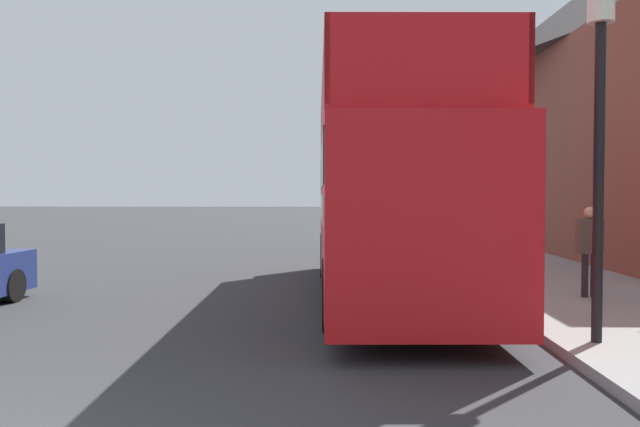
{
  "coord_description": "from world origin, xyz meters",
  "views": [
    {
      "loc": [
        2.8,
        -3.64,
        1.99
      ],
      "look_at": [
        2.5,
        9.3,
        1.59
      ],
      "focal_mm": 35.0,
      "sensor_mm": 36.0,
      "label": 1
    }
  ],
  "objects_px": {
    "pedestrian_third": "(590,243)",
    "parked_car_ahead_of_bus": "(382,233)",
    "tour_bus": "(387,199)",
    "lamp_post_nearest": "(600,85)",
    "lamp_post_third": "(418,159)",
    "lamp_post_second": "(456,138)"
  },
  "relations": [
    {
      "from": "tour_bus",
      "to": "parked_car_ahead_of_bus",
      "type": "height_order",
      "value": "tour_bus"
    },
    {
      "from": "tour_bus",
      "to": "parked_car_ahead_of_bus",
      "type": "xyz_separation_m",
      "value": [
        0.59,
        8.61,
        -1.19
      ]
    },
    {
      "from": "pedestrian_third",
      "to": "lamp_post_second",
      "type": "xyz_separation_m",
      "value": [
        -1.38,
        5.22,
        2.34
      ]
    },
    {
      "from": "parked_car_ahead_of_bus",
      "to": "pedestrian_third",
      "type": "distance_m",
      "value": 9.81
    },
    {
      "from": "pedestrian_third",
      "to": "lamp_post_nearest",
      "type": "relative_size",
      "value": 0.35
    },
    {
      "from": "parked_car_ahead_of_bus",
      "to": "pedestrian_third",
      "type": "height_order",
      "value": "pedestrian_third"
    },
    {
      "from": "pedestrian_third",
      "to": "parked_car_ahead_of_bus",
      "type": "bearing_deg",
      "value": 107.78
    },
    {
      "from": "pedestrian_third",
      "to": "lamp_post_third",
      "type": "distance_m",
      "value": 14.09
    },
    {
      "from": "lamp_post_nearest",
      "to": "pedestrian_third",
      "type": "bearing_deg",
      "value": 69.26
    },
    {
      "from": "lamp_post_second",
      "to": "parked_car_ahead_of_bus",
      "type": "bearing_deg",
      "value": 111.35
    },
    {
      "from": "lamp_post_nearest",
      "to": "lamp_post_second",
      "type": "relative_size",
      "value": 0.96
    },
    {
      "from": "tour_bus",
      "to": "lamp_post_nearest",
      "type": "xyz_separation_m",
      "value": [
        2.28,
        -4.14,
        1.44
      ]
    },
    {
      "from": "pedestrian_third",
      "to": "lamp_post_third",
      "type": "height_order",
      "value": "lamp_post_third"
    },
    {
      "from": "tour_bus",
      "to": "parked_car_ahead_of_bus",
      "type": "bearing_deg",
      "value": 84.58
    },
    {
      "from": "lamp_post_nearest",
      "to": "lamp_post_third",
      "type": "xyz_separation_m",
      "value": [
        0.05,
        17.27,
        0.06
      ]
    },
    {
      "from": "lamp_post_nearest",
      "to": "lamp_post_third",
      "type": "distance_m",
      "value": 17.27
    },
    {
      "from": "parked_car_ahead_of_bus",
      "to": "lamp_post_second",
      "type": "relative_size",
      "value": 0.88
    },
    {
      "from": "parked_car_ahead_of_bus",
      "to": "pedestrian_third",
      "type": "xyz_separation_m",
      "value": [
        2.99,
        -9.33,
        0.42
      ]
    },
    {
      "from": "parked_car_ahead_of_bus",
      "to": "lamp_post_second",
      "type": "distance_m",
      "value": 5.21
    },
    {
      "from": "pedestrian_third",
      "to": "lamp_post_third",
      "type": "bearing_deg",
      "value": 95.13
    },
    {
      "from": "tour_bus",
      "to": "lamp_post_nearest",
      "type": "distance_m",
      "value": 4.95
    },
    {
      "from": "tour_bus",
      "to": "lamp_post_second",
      "type": "distance_m",
      "value": 5.24
    }
  ]
}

